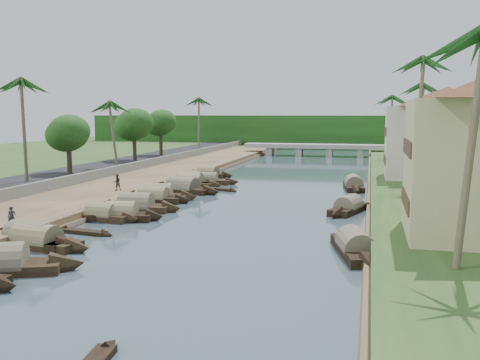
# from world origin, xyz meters

# --- Properties ---
(ground) EXTENTS (220.00, 220.00, 0.00)m
(ground) POSITION_xyz_m (0.00, 0.00, 0.00)
(ground) COLOR #3A4D57
(ground) RESTS_ON ground
(left_bank) EXTENTS (10.00, 180.00, 0.80)m
(left_bank) POSITION_xyz_m (-16.00, 20.00, 0.40)
(left_bank) COLOR brown
(left_bank) RESTS_ON ground
(right_bank) EXTENTS (16.00, 180.00, 1.20)m
(right_bank) POSITION_xyz_m (19.00, 20.00, 0.60)
(right_bank) COLOR #25451B
(right_bank) RESTS_ON ground
(road) EXTENTS (8.00, 180.00, 1.40)m
(road) POSITION_xyz_m (-24.50, 20.00, 0.70)
(road) COLOR black
(road) RESTS_ON ground
(retaining_wall) EXTENTS (0.40, 180.00, 1.10)m
(retaining_wall) POSITION_xyz_m (-20.20, 20.00, 1.35)
(retaining_wall) COLOR slate
(retaining_wall) RESTS_ON left_bank
(treeline) EXTENTS (120.00, 14.00, 8.00)m
(treeline) POSITION_xyz_m (0.00, 100.00, 4.00)
(treeline) COLOR #19380F
(treeline) RESTS_ON ground
(bridge) EXTENTS (28.00, 4.00, 2.40)m
(bridge) POSITION_xyz_m (0.00, 72.00, 1.72)
(bridge) COLOR gray
(bridge) RESTS_ON ground
(building_far) EXTENTS (15.59, 15.59, 10.20)m
(building_far) POSITION_xyz_m (18.99, 28.00, 6.38)
(building_far) COLOR beige
(building_far) RESTS_ON right_bank
(building_distant) EXTENTS (12.62, 12.62, 9.20)m
(building_distant) POSITION_xyz_m (19.99, 48.00, 5.88)
(building_distant) COLOR #C2BD82
(building_distant) RESTS_ON right_bank
(sampan_2) EXTENTS (8.50, 2.98, 2.20)m
(sampan_2) POSITION_xyz_m (-9.47, -6.34, 0.42)
(sampan_2) COLOR black
(sampan_2) RESTS_ON ground
(sampan_3) EXTENTS (8.85, 3.66, 2.32)m
(sampan_3) POSITION_xyz_m (-10.16, -6.03, 0.42)
(sampan_3) COLOR black
(sampan_3) RESTS_ON ground
(sampan_4) EXTENTS (7.02, 2.33, 1.99)m
(sampan_4) POSITION_xyz_m (-9.68, 2.53, 0.41)
(sampan_4) COLOR black
(sampan_4) RESTS_ON ground
(sampan_5) EXTENTS (7.14, 2.95, 2.22)m
(sampan_5) POSITION_xyz_m (-8.23, 2.94, 0.42)
(sampan_5) COLOR black
(sampan_5) RESTS_ON ground
(sampan_6) EXTENTS (8.34, 2.73, 2.42)m
(sampan_6) POSITION_xyz_m (-8.78, 6.87, 0.42)
(sampan_6) COLOR black
(sampan_6) RESTS_ON ground
(sampan_7) EXTENTS (7.94, 1.95, 2.12)m
(sampan_7) POSITION_xyz_m (-9.22, 11.80, 0.41)
(sampan_7) COLOR black
(sampan_7) RESTS_ON ground
(sampan_8) EXTENTS (8.13, 3.50, 2.42)m
(sampan_8) POSITION_xyz_m (-9.27, 13.02, 0.42)
(sampan_8) COLOR black
(sampan_8) RESTS_ON ground
(sampan_9) EXTENTS (9.78, 4.75, 2.41)m
(sampan_9) POSITION_xyz_m (-8.69, 18.65, 0.42)
(sampan_9) COLOR black
(sampan_9) RESTS_ON ground
(sampan_10) EXTENTS (7.81, 2.00, 2.15)m
(sampan_10) POSITION_xyz_m (-9.25, 22.45, 0.41)
(sampan_10) COLOR black
(sampan_10) RESTS_ON ground
(sampan_11) EXTENTS (8.31, 2.82, 2.32)m
(sampan_11) POSITION_xyz_m (-9.59, 23.56, 0.42)
(sampan_11) COLOR black
(sampan_11) RESTS_ON ground
(sampan_12) EXTENTS (8.66, 2.45, 2.05)m
(sampan_12) POSITION_xyz_m (-8.37, 25.52, 0.41)
(sampan_12) COLOR black
(sampan_12) RESTS_ON ground
(sampan_13) EXTENTS (7.76, 3.15, 2.10)m
(sampan_13) POSITION_xyz_m (-10.25, 32.88, 0.41)
(sampan_13) COLOR black
(sampan_13) RESTS_ON ground
(sampan_14) EXTENTS (3.81, 9.28, 2.21)m
(sampan_14) POSITION_xyz_m (10.10, -3.21, 0.42)
(sampan_14) COLOR black
(sampan_14) RESTS_ON ground
(sampan_15) EXTENTS (3.94, 7.85, 2.09)m
(sampan_15) POSITION_xyz_m (9.17, 10.75, 0.41)
(sampan_15) COLOR black
(sampan_15) RESTS_ON ground
(sampan_16) EXTENTS (2.78, 9.49, 2.27)m
(sampan_16) POSITION_xyz_m (9.12, 25.68, 0.42)
(sampan_16) COLOR black
(sampan_16) RESTS_ON ground
(canoe_1) EXTENTS (5.02, 1.52, 0.80)m
(canoe_1) POSITION_xyz_m (-8.65, -2.09, 0.10)
(canoe_1) COLOR black
(canoe_1) RESTS_ON ground
(canoe_2) EXTENTS (5.13, 2.41, 0.75)m
(canoe_2) POSITION_xyz_m (-5.43, 20.94, 0.10)
(canoe_2) COLOR black
(canoe_2) RESTS_ON ground
(palm_0) EXTENTS (3.20, 3.20, 12.30)m
(palm_0) POSITION_xyz_m (15.00, -9.36, 11.69)
(palm_0) COLOR #70624A
(palm_0) RESTS_ON ground
(palm_1) EXTENTS (3.20, 3.20, 9.99)m
(palm_1) POSITION_xyz_m (16.00, 4.71, 9.46)
(palm_1) COLOR #70624A
(palm_1) RESTS_ON ground
(palm_2) EXTENTS (3.20, 3.20, 13.96)m
(palm_2) POSITION_xyz_m (15.00, 19.09, 13.27)
(palm_2) COLOR #70624A
(palm_2) RESTS_ON ground
(palm_3) EXTENTS (3.20, 3.20, 12.40)m
(palm_3) POSITION_xyz_m (16.00, 36.42, 11.80)
(palm_3) COLOR #70624A
(palm_3) RESTS_ON ground
(palm_5) EXTENTS (3.20, 3.20, 11.97)m
(palm_5) POSITION_xyz_m (-24.00, 13.22, 11.57)
(palm_5) COLOR #70624A
(palm_5) RESTS_ON ground
(palm_6) EXTENTS (3.20, 3.20, 9.97)m
(palm_6) POSITION_xyz_m (-22.00, 29.46, 9.64)
(palm_6) COLOR #70624A
(palm_6) RESTS_ON ground
(palm_7) EXTENTS (3.20, 3.20, 11.47)m
(palm_7) POSITION_xyz_m (14.00, 54.77, 10.89)
(palm_7) COLOR #70624A
(palm_7) RESTS_ON ground
(palm_8) EXTENTS (3.20, 3.20, 11.28)m
(palm_8) POSITION_xyz_m (-20.50, 60.31, 10.90)
(palm_8) COLOR #70624A
(palm_8) RESTS_ON ground
(tree_3) EXTENTS (4.84, 4.84, 6.69)m
(tree_3) POSITION_xyz_m (-24.00, 21.49, 6.02)
(tree_3) COLOR #423025
(tree_3) RESTS_ON ground
(tree_4) EXTENTS (5.40, 5.40, 7.62)m
(tree_4) POSITION_xyz_m (-24.00, 39.69, 6.72)
(tree_4) COLOR #423025
(tree_4) RESTS_ON ground
(tree_5) EXTENTS (4.91, 4.91, 7.50)m
(tree_5) POSITION_xyz_m (-24.00, 50.24, 6.79)
(tree_5) COLOR #423025
(tree_5) RESTS_ON ground
(person_near) EXTENTS (0.62, 0.59, 1.43)m
(person_near) POSITION_xyz_m (-12.46, -4.68, 1.51)
(person_near) COLOR #222128
(person_near) RESTS_ON left_bank
(person_far) EXTENTS (0.98, 0.97, 1.60)m
(person_far) POSITION_xyz_m (-13.70, 13.19, 1.60)
(person_far) COLOR #2E2E20
(person_far) RESTS_ON left_bank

